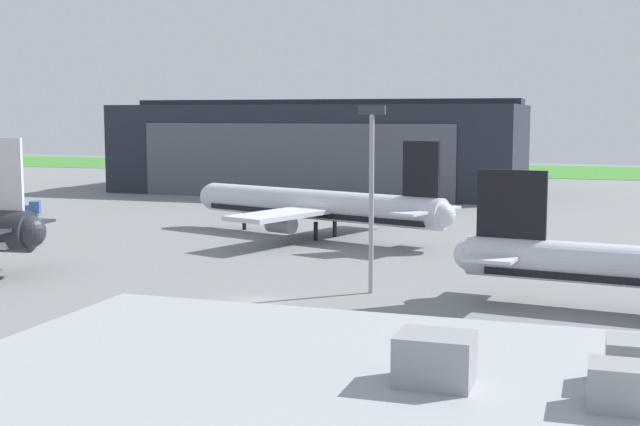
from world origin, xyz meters
TOP-DOWN VIEW (x-y plane):
  - ground_plane at (0.00, 0.00)m, footprint 440.00×440.00m
  - grass_field_strip at (0.00, 181.52)m, footprint 440.00×56.00m
  - maintenance_hangar at (-27.38, 103.92)m, footprint 81.85×37.98m
  - airliner_far_left at (-6.87, 37.56)m, footprint 38.65×30.98m
  - pushback_tractor at (-58.20, 46.08)m, footprint 5.09×4.06m
  - apron_light_mast at (8.75, 6.21)m, footprint 2.40×0.50m

SIDE VIEW (x-z plane):
  - ground_plane at x=0.00m, z-range 0.00..0.00m
  - grass_field_strip at x=0.00m, z-range 0.00..0.08m
  - pushback_tractor at x=-58.20m, z-range -0.04..2.28m
  - airliner_far_left at x=-6.87m, z-range -2.27..10.64m
  - maintenance_hangar at x=-27.38m, z-range -0.46..18.66m
  - apron_light_mast at x=8.75m, z-range 1.59..18.42m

